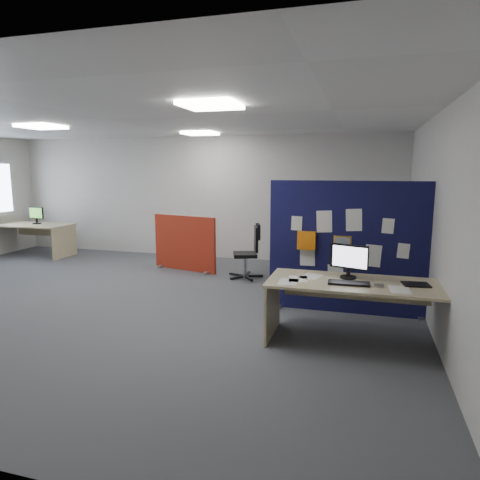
% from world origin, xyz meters
% --- Properties ---
extents(floor, '(9.00, 9.00, 0.00)m').
position_xyz_m(floor, '(0.00, 0.00, 0.00)').
color(floor, '#505257').
rests_on(floor, ground).
extents(ceiling, '(9.00, 7.00, 0.02)m').
position_xyz_m(ceiling, '(0.00, 0.00, 2.70)').
color(ceiling, white).
rests_on(ceiling, wall_back).
extents(wall_back, '(9.00, 0.02, 2.70)m').
position_xyz_m(wall_back, '(0.00, 3.50, 1.35)').
color(wall_back, silver).
rests_on(wall_back, floor).
extents(wall_right, '(0.02, 7.00, 2.70)m').
position_xyz_m(wall_right, '(4.50, 0.00, 1.35)').
color(wall_right, silver).
rests_on(wall_right, floor).
extents(ceiling_lights, '(4.10, 4.10, 0.04)m').
position_xyz_m(ceiling_lights, '(0.33, 0.67, 2.67)').
color(ceiling_lights, white).
rests_on(ceiling_lights, ceiling).
extents(navy_divider, '(2.22, 0.30, 1.84)m').
position_xyz_m(navy_divider, '(3.46, 0.43, 0.91)').
color(navy_divider, '#0E1035').
rests_on(navy_divider, floor).
extents(main_desk, '(1.95, 0.87, 0.73)m').
position_xyz_m(main_desk, '(3.58, -0.61, 0.57)').
color(main_desk, tan).
rests_on(main_desk, floor).
extents(monitor_main, '(0.44, 0.19, 0.40)m').
position_xyz_m(monitor_main, '(3.50, -0.49, 0.95)').
color(monitor_main, black).
rests_on(monitor_main, main_desk).
extents(keyboard, '(0.45, 0.19, 0.02)m').
position_xyz_m(keyboard, '(3.52, -0.77, 0.74)').
color(keyboard, black).
rests_on(keyboard, main_desk).
extents(mouse, '(0.10, 0.07, 0.03)m').
position_xyz_m(mouse, '(3.84, -0.79, 0.74)').
color(mouse, '#9A999F').
rests_on(mouse, main_desk).
extents(paper_tray, '(0.31, 0.26, 0.01)m').
position_xyz_m(paper_tray, '(4.23, -0.60, 0.74)').
color(paper_tray, black).
rests_on(paper_tray, main_desk).
extents(red_divider, '(1.41, 0.39, 1.08)m').
position_xyz_m(red_divider, '(0.27, 2.15, 0.53)').
color(red_divider, maroon).
rests_on(red_divider, floor).
extents(second_desk, '(1.75, 0.88, 0.73)m').
position_xyz_m(second_desk, '(-3.68, 2.56, 0.56)').
color(second_desk, tan).
rests_on(second_desk, floor).
extents(monitor_second, '(0.43, 0.19, 0.39)m').
position_xyz_m(monitor_second, '(-3.64, 2.62, 0.94)').
color(monitor_second, black).
rests_on(monitor_second, second_desk).
extents(office_chair, '(0.65, 0.63, 0.98)m').
position_xyz_m(office_chair, '(1.68, 1.92, 0.56)').
color(office_chair, black).
rests_on(office_chair, floor).
extents(desk_papers, '(1.41, 0.65, 0.00)m').
position_xyz_m(desk_papers, '(3.23, -0.74, 0.73)').
color(desk_papers, white).
rests_on(desk_papers, main_desk).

